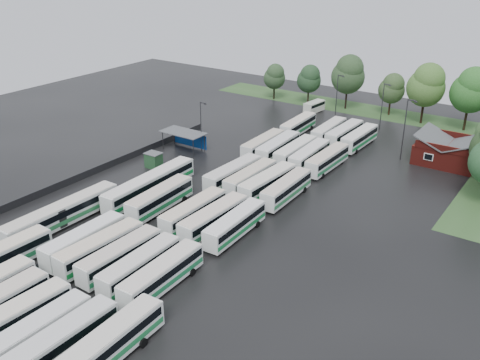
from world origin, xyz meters
The scene contains 49 objects.
ground centered at (0.00, 0.00, 0.00)m, with size 160.00×160.00×0.00m, color black.
brick_building centered at (24.00, 42.77, 1.87)m, with size 10.07×8.60×5.39m.
wash_shed centered at (-17.20, 22.02, 2.99)m, with size 8.20×4.20×3.58m.
utility_hut centered at (-16.20, 12.60, 1.32)m, with size 2.70×2.20×2.62m.
grass_strip_north centered at (2.00, 64.80, 0.01)m, with size 80.00×10.00×0.01m, color #325627.
west_fence centered at (-22.20, 8.00, 0.60)m, with size 0.10×50.00×1.20m, color #2D2D30.
bus_r0c2 centered at (1.82, -25.97, 1.75)m, with size 3.01×11.54×3.18m.
bus_r0c3 centered at (5.35, -26.24, 1.75)m, with size 2.59×11.46×3.18m.
bus_r0c4 centered at (8.32, -25.69, 1.80)m, with size 2.61×11.80×3.28m.
bus_r1c0 centered at (-4.25, -12.36, 1.78)m, with size 2.55×11.66×3.24m.
bus_r1c1 centered at (-1.29, -12.42, 1.79)m, with size 3.01×11.78×3.25m.
bus_r1c2 centered at (1.88, -12.27, 1.75)m, with size 2.57×11.43×3.17m.
bus_r1c3 centered at (5.25, -12.42, 1.75)m, with size 2.72×11.50×3.19m.
bus_r1c4 centered at (8.52, -12.39, 1.79)m, with size 2.83×11.78×3.26m.
bus_r2c0 centered at (-4.54, 1.53, 1.83)m, with size 3.08×12.06×3.33m.
bus_r2c2 centered at (1.90, 1.17, 1.78)m, with size 2.49×11.60×3.23m.
bus_r2c3 centered at (5.34, 1.14, 1.82)m, with size 2.81×11.92×3.30m.
bus_r2c4 centered at (8.52, 1.50, 1.74)m, with size 2.81×11.46×3.17m.
bus_r3c1 centered at (-1.09, 14.56, 1.83)m, with size 2.96×12.06×3.33m.
bus_r3c2 centered at (1.95, 14.94, 1.75)m, with size 2.54×11.46×3.18m.
bus_r3c3 centered at (5.18, 14.75, 1.83)m, with size 3.08×12.08×3.33m.
bus_r3c4 centered at (8.48, 14.70, 1.75)m, with size 2.71×11.48×3.18m.
bus_r4c0 centered at (-4.33, 28.45, 1.76)m, with size 2.73×11.57×3.20m.
bus_r4c1 centered at (-1.29, 28.56, 1.83)m, with size 3.09×12.05×3.32m.
bus_r4c2 centered at (2.14, 28.71, 1.78)m, with size 2.67×11.66×3.23m.
bus_r4c3 centered at (5.01, 28.41, 1.76)m, with size 2.89×11.58×3.20m.
bus_r4c4 centered at (8.35, 28.42, 1.75)m, with size 2.58×11.46×3.18m.
bus_r5c0 centered at (-4.55, 41.75, 1.73)m, with size 2.91×11.42×3.15m.
bus_r5c2 centered at (1.90, 42.19, 1.73)m, with size 2.79×11.41×3.15m.
bus_r5c3 centered at (5.09, 42.22, 1.78)m, with size 2.69×11.67×3.23m.
bus_r5c4 centered at (8.41, 41.67, 1.74)m, with size 2.62×11.38×3.15m.
artic_bus_west_b centered at (-9.02, 4.22, 1.84)m, with size 3.03×17.98×3.33m.
artic_bus_west_c centered at (-12.14, -9.38, 1.81)m, with size 2.55×17.64×3.27m.
minibus centered at (-8.72, 56.54, 1.37)m, with size 2.70×5.85×2.47m.
tree_north_0 centered at (-21.82, 60.91, 5.57)m, with size 5.23×5.23×8.66m.
tree_north_1 centered at (-13.15, 62.07, 5.97)m, with size 5.61×5.61×9.28m.
tree_north_2 centered at (-4.05, 63.24, 8.00)m, with size 7.51×7.51×12.43m.
tree_north_3 centered at (5.89, 64.18, 6.05)m, with size 5.68×5.68×9.40m.
tree_north_4 centered at (13.60, 62.37, 8.28)m, with size 7.77×7.77×12.86m.
tree_north_5 centered at (22.23, 62.83, 8.41)m, with size 7.89×7.89×13.06m.
lamp_post_ne centered at (17.12, 39.89, 6.35)m, with size 1.68×0.33×10.93m.
lamp_post_nw centered at (-14.43, 23.53, 5.32)m, with size 1.41×0.27×9.16m.
lamp_post_back_w centered at (-2.62, 54.88, 5.57)m, with size 1.48×0.29×9.59m.
lamp_post_back_e centered at (8.02, 53.31, 5.55)m, with size 1.47×0.29×9.56m.
puddle_0 centered at (-3.99, -18.34, 0.00)m, with size 6.48×6.48×0.01m, color black.
puddle_1 centered at (8.66, -20.14, 0.00)m, with size 2.54×2.54×0.01m, color black.
puddle_2 centered at (-7.31, -0.27, 0.00)m, with size 8.31×8.31×0.01m, color black.
puddle_3 centered at (6.27, 0.94, 0.00)m, with size 3.73×3.73×0.01m, color black.
puddle_4 centered at (11.64, -19.59, 0.00)m, with size 2.44×2.44×0.01m, color black.
Camera 1 is at (43.50, -47.81, 35.16)m, focal length 40.00 mm.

